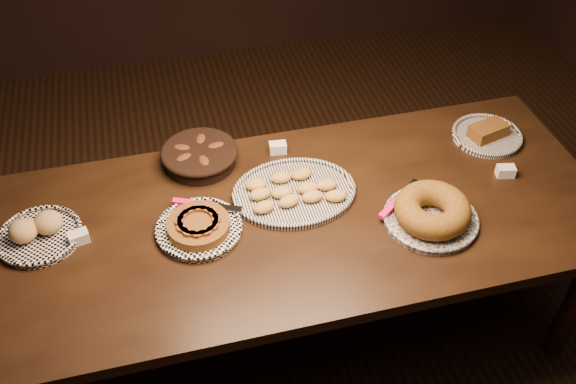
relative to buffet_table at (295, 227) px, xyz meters
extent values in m
plane|color=black|center=(0.00, 0.00, -0.68)|extent=(5.00, 5.00, 0.00)
cube|color=black|center=(0.00, 0.00, 0.05)|extent=(2.40, 1.00, 0.05)
cylinder|color=black|center=(1.08, -0.38, -0.33)|extent=(0.08, 0.08, 0.70)
cylinder|color=black|center=(-1.08, 0.38, -0.33)|extent=(0.08, 0.08, 0.70)
cylinder|color=black|center=(1.08, 0.38, -0.33)|extent=(0.08, 0.08, 0.70)
torus|color=white|center=(-0.36, 0.00, 0.09)|extent=(0.32, 0.32, 0.02)
cylinder|color=#4C320F|center=(-0.36, 0.00, 0.10)|extent=(0.29, 0.29, 0.04)
cube|color=#542A0E|center=(-0.30, 0.02, 0.13)|extent=(0.05, 0.08, 0.01)
cube|color=#542A0E|center=(-0.32, 0.05, 0.13)|extent=(0.07, 0.07, 0.01)
cube|color=#542A0E|center=(-0.35, 0.06, 0.13)|extent=(0.08, 0.04, 0.01)
cube|color=#542A0E|center=(-0.38, 0.06, 0.13)|extent=(0.08, 0.05, 0.01)
cube|color=#542A0E|center=(-0.41, 0.04, 0.13)|extent=(0.07, 0.07, 0.01)
cube|color=#542A0E|center=(-0.42, 0.01, 0.13)|extent=(0.04, 0.08, 0.01)
cube|color=#542A0E|center=(-0.42, -0.02, 0.13)|extent=(0.05, 0.08, 0.01)
cube|color=#542A0E|center=(-0.40, -0.05, 0.13)|extent=(0.07, 0.07, 0.01)
cube|color=#542A0E|center=(-0.37, -0.06, 0.13)|extent=(0.08, 0.04, 0.01)
cube|color=#542A0E|center=(-0.34, -0.06, 0.13)|extent=(0.08, 0.05, 0.01)
cube|color=#542A0E|center=(-0.31, -0.04, 0.13)|extent=(0.07, 0.07, 0.01)
cube|color=#542A0E|center=(-0.30, -0.01, 0.13)|extent=(0.04, 0.08, 0.01)
cube|color=#FF0C6D|center=(-0.38, 0.13, 0.10)|extent=(0.12, 0.07, 0.02)
cube|color=silver|center=(-0.26, 0.07, 0.10)|extent=(0.15, 0.09, 0.00)
torus|color=black|center=(0.02, 0.10, 0.09)|extent=(0.39, 0.39, 0.02)
ellipsoid|color=olive|center=(-0.11, 0.03, 0.11)|extent=(0.09, 0.07, 0.04)
ellipsoid|color=olive|center=(-0.01, 0.04, 0.11)|extent=(0.10, 0.08, 0.04)
ellipsoid|color=olive|center=(0.08, 0.04, 0.11)|extent=(0.09, 0.06, 0.04)
ellipsoid|color=olive|center=(0.17, 0.02, 0.11)|extent=(0.09, 0.06, 0.04)
ellipsoid|color=olive|center=(-0.11, 0.10, 0.11)|extent=(0.09, 0.07, 0.04)
ellipsoid|color=olive|center=(-0.03, 0.09, 0.11)|extent=(0.09, 0.06, 0.04)
ellipsoid|color=olive|center=(0.08, 0.09, 0.11)|extent=(0.08, 0.06, 0.04)
ellipsoid|color=olive|center=(0.15, 0.09, 0.11)|extent=(0.08, 0.06, 0.04)
ellipsoid|color=olive|center=(-0.11, 0.16, 0.11)|extent=(0.08, 0.05, 0.04)
ellipsoid|color=olive|center=(-0.01, 0.18, 0.11)|extent=(0.09, 0.06, 0.04)
ellipsoid|color=olive|center=(0.07, 0.18, 0.11)|extent=(0.09, 0.06, 0.04)
torus|color=black|center=(0.48, -0.16, 0.09)|extent=(0.35, 0.35, 0.02)
torus|color=brown|center=(0.48, -0.16, 0.13)|extent=(0.33, 0.33, 0.10)
cube|color=#FF0C6D|center=(0.34, -0.09, 0.10)|extent=(0.11, 0.09, 0.02)
cube|color=silver|center=(0.44, -0.01, 0.10)|extent=(0.14, 0.12, 0.00)
cylinder|color=black|center=(-0.30, 0.38, 0.11)|extent=(0.34, 0.34, 0.07)
torus|color=black|center=(-0.30, 0.38, 0.13)|extent=(0.31, 0.31, 0.02)
ellipsoid|color=#37180B|center=(-0.23, 0.39, 0.13)|extent=(0.10, 0.07, 0.04)
ellipsoid|color=#37180B|center=(-0.28, 0.45, 0.13)|extent=(0.07, 0.10, 0.04)
ellipsoid|color=#37180B|center=(-0.36, 0.41, 0.13)|extent=(0.11, 0.09, 0.04)
ellipsoid|color=#37180B|center=(-0.36, 0.35, 0.13)|extent=(0.11, 0.09, 0.04)
ellipsoid|color=#37180B|center=(-0.29, 0.31, 0.13)|extent=(0.06, 0.10, 0.04)
torus|color=white|center=(-0.92, 0.10, 0.09)|extent=(0.30, 0.30, 0.02)
ellipsoid|color=#AD7E4F|center=(-0.97, 0.10, 0.13)|extent=(0.10, 0.10, 0.08)
ellipsoid|color=#AD7E4F|center=(-0.88, 0.13, 0.13)|extent=(0.10, 0.10, 0.08)
torus|color=black|center=(0.91, 0.24, 0.09)|extent=(0.30, 0.30, 0.02)
cube|color=#4C320F|center=(0.91, 0.24, 0.11)|extent=(0.17, 0.13, 0.06)
cube|color=white|center=(-0.37, -0.02, 0.10)|extent=(0.08, 0.06, 0.04)
cube|color=white|center=(0.02, 0.37, 0.10)|extent=(0.07, 0.05, 0.04)
cube|color=white|center=(0.44, -0.03, 0.10)|extent=(0.08, 0.07, 0.04)
cube|color=white|center=(-0.78, 0.05, 0.10)|extent=(0.08, 0.06, 0.04)
cube|color=white|center=(0.87, 0.00, 0.10)|extent=(0.08, 0.06, 0.04)
camera|label=1|loc=(-0.45, -1.65, 1.77)|focal=40.00mm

